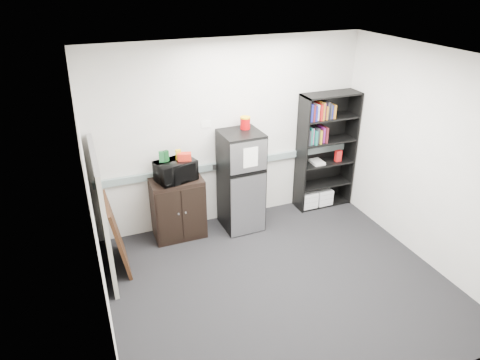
{
  "coord_description": "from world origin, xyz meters",
  "views": [
    {
      "loc": [
        -1.97,
        -3.71,
        3.48
      ],
      "look_at": [
        -0.17,
        0.9,
        1.04
      ],
      "focal_mm": 32.0,
      "sensor_mm": 36.0,
      "label": 1
    }
  ],
  "objects_px": {
    "cabinet": "(178,208)",
    "microwave": "(176,171)",
    "cubicle_partition": "(103,214)",
    "refrigerator": "(241,181)",
    "bookshelf": "(325,149)"
  },
  "relations": [
    {
      "from": "cabinet",
      "to": "microwave",
      "type": "height_order",
      "value": "microwave"
    },
    {
      "from": "cubicle_partition",
      "to": "refrigerator",
      "type": "relative_size",
      "value": 1.09
    },
    {
      "from": "cabinet",
      "to": "refrigerator",
      "type": "xyz_separation_m",
      "value": [
        0.93,
        -0.08,
        0.29
      ]
    },
    {
      "from": "refrigerator",
      "to": "cabinet",
      "type": "bearing_deg",
      "value": 173.38
    },
    {
      "from": "bookshelf",
      "to": "microwave",
      "type": "height_order",
      "value": "bookshelf"
    },
    {
      "from": "bookshelf",
      "to": "cabinet",
      "type": "bearing_deg",
      "value": -178.42
    },
    {
      "from": "cabinet",
      "to": "refrigerator",
      "type": "relative_size",
      "value": 0.6
    },
    {
      "from": "cubicle_partition",
      "to": "microwave",
      "type": "bearing_deg",
      "value": 21.64
    },
    {
      "from": "refrigerator",
      "to": "cubicle_partition",
      "type": "bearing_deg",
      "value": -171.78
    },
    {
      "from": "bookshelf",
      "to": "microwave",
      "type": "relative_size",
      "value": 3.58
    },
    {
      "from": "cabinet",
      "to": "microwave",
      "type": "distance_m",
      "value": 0.59
    },
    {
      "from": "cubicle_partition",
      "to": "refrigerator",
      "type": "xyz_separation_m",
      "value": [
        1.95,
        0.34,
        -0.07
      ]
    },
    {
      "from": "microwave",
      "to": "bookshelf",
      "type": "bearing_deg",
      "value": -14.1
    },
    {
      "from": "cabinet",
      "to": "refrigerator",
      "type": "distance_m",
      "value": 0.98
    },
    {
      "from": "cubicle_partition",
      "to": "cabinet",
      "type": "relative_size",
      "value": 1.81
    }
  ]
}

